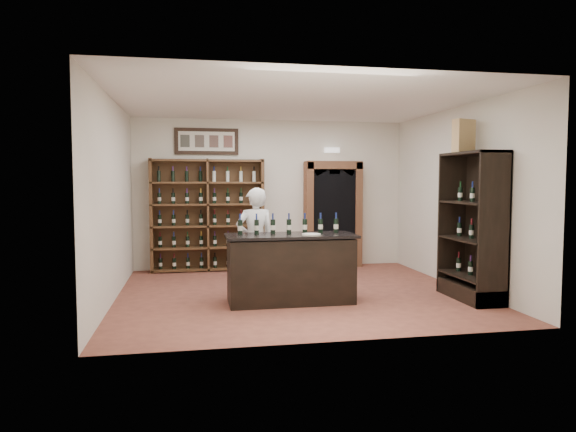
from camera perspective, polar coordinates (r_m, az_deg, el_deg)
The scene contains 21 objects.
floor at distance 8.22m, azimuth 0.87°, elevation -8.53°, with size 5.50×5.50×0.00m, color brown.
ceiling at distance 8.12m, azimuth 0.89°, elevation 12.62°, with size 5.50×5.50×0.00m, color white.
wall_back at distance 10.49m, azimuth -1.85°, elevation 2.45°, with size 5.50×0.04×3.00m, color silver.
wall_left at distance 7.95m, azimuth -18.93°, elevation 1.74°, with size 0.04×5.00×3.00m, color silver.
wall_right at distance 8.99m, azimuth 18.32°, elevation 1.99°, with size 0.04×5.00×3.00m, color silver.
wine_shelf at distance 10.23m, azimuth -8.92°, elevation 0.12°, with size 2.20×0.38×2.20m.
framed_picture at distance 10.37m, azimuth -9.03°, elevation 8.19°, with size 1.25×0.04×0.52m, color black.
arched_doorway at distance 10.61m, azimuth 4.99°, elevation 0.50°, with size 1.17×0.35×2.17m.
emergency_light at distance 10.69m, azimuth 4.90°, elevation 7.29°, with size 0.30×0.10×0.10m, color white.
tasting_counter at distance 7.51m, azimuth 0.29°, elevation -5.89°, with size 1.88×0.78×1.00m.
counter_bottle_0 at distance 7.46m, azimuth -5.34°, elevation -1.22°, with size 0.07×0.07×0.30m.
counter_bottle_1 at distance 7.48m, azimuth -3.51°, elevation -1.19°, with size 0.07×0.07×0.30m.
counter_bottle_2 at distance 7.52m, azimuth -1.70°, elevation -1.16°, with size 0.07×0.07×0.30m.
counter_bottle_3 at distance 7.56m, azimuth 0.10°, elevation -1.13°, with size 0.07×0.07×0.30m.
counter_bottle_4 at distance 7.60m, azimuth 1.88°, elevation -1.10°, with size 0.07×0.07×0.30m.
counter_bottle_5 at distance 7.66m, azimuth 3.63°, elevation -1.07°, with size 0.07×0.07×0.30m.
counter_bottle_6 at distance 7.72m, azimuth 5.36°, elevation -1.04°, with size 0.07×0.07×0.30m.
side_cabinet at distance 8.16m, azimuth 19.88°, elevation -3.49°, with size 0.48×1.20×2.20m.
shopkeeper at distance 8.03m, azimuth -3.67°, elevation -2.81°, with size 0.61×0.40×1.67m, color silver.
plate at distance 7.31m, azimuth 2.60°, elevation -2.07°, with size 0.27×0.27×0.02m, color beige.
wine_crate at distance 8.32m, azimuth 18.94°, elevation 8.39°, with size 0.36×0.15×0.50m, color tan.
Camera 1 is at (-1.60, -7.87, 1.78)m, focal length 32.00 mm.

